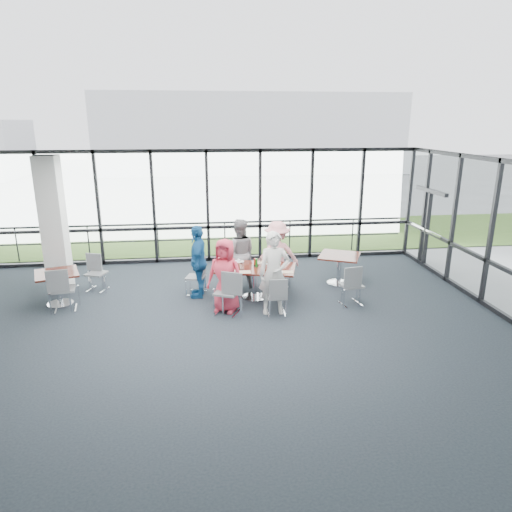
{
  "coord_description": "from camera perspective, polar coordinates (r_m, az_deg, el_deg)",
  "views": [
    {
      "loc": [
        -0.17,
        -7.86,
        3.94
      ],
      "look_at": [
        0.97,
        1.62,
        1.1
      ],
      "focal_mm": 32.0,
      "sensor_mm": 36.0,
      "label": 1
    }
  ],
  "objects": [
    {
      "name": "floor",
      "position": [
        8.8,
        -5.12,
        -10.18
      ],
      "size": [
        12.0,
        10.0,
        0.02
      ],
      "primitive_type": "cube",
      "color": "#1C242C",
      "rests_on": "ground"
    },
    {
      "name": "ceiling",
      "position": [
        7.89,
        -5.73,
        11.12
      ],
      "size": [
        12.0,
        10.0,
        0.04
      ],
      "primitive_type": "cube",
      "color": "silver",
      "rests_on": "ground"
    },
    {
      "name": "wall_front",
      "position": [
        3.7,
        -2.9,
        -22.7
      ],
      "size": [
        12.0,
        0.1,
        3.2
      ],
      "primitive_type": "cube",
      "color": "silver",
      "rests_on": "ground"
    },
    {
      "name": "curtain_wall_back",
      "position": [
        13.07,
        -6.07,
        6.17
      ],
      "size": [
        12.0,
        0.1,
        3.2
      ],
      "primitive_type": "cube",
      "color": "white",
      "rests_on": "ground"
    },
    {
      "name": "exit_door",
      "position": [
        13.46,
        20.62,
        3.1
      ],
      "size": [
        0.12,
        1.6,
        2.1
      ],
      "primitive_type": "cube",
      "color": "black",
      "rests_on": "ground"
    },
    {
      "name": "structural_column",
      "position": [
        11.62,
        -23.94,
        3.52
      ],
      "size": [
        0.5,
        0.5,
        3.2
      ],
      "primitive_type": "cube",
      "color": "white",
      "rests_on": "ground"
    },
    {
      "name": "apron",
      "position": [
        18.29,
        -6.21,
        3.97
      ],
      "size": [
        80.0,
        70.0,
        0.02
      ],
      "primitive_type": "cube",
      "color": "slate",
      "rests_on": "ground"
    },
    {
      "name": "grass_strip",
      "position": [
        16.34,
        -6.1,
        2.56
      ],
      "size": [
        80.0,
        5.0,
        0.01
      ],
      "primitive_type": "cube",
      "color": "#334E1F",
      "rests_on": "ground"
    },
    {
      "name": "hangar_main",
      "position": [
        40.09,
        -0.95,
        15.22
      ],
      "size": [
        24.0,
        10.0,
        6.0
      ],
      "primitive_type": "cube",
      "color": "silver",
      "rests_on": "ground"
    },
    {
      "name": "guard_rail",
      "position": [
        13.89,
        -5.98,
        2.14
      ],
      "size": [
        12.0,
        0.06,
        0.06
      ],
      "primitive_type": "cylinder",
      "rotation": [
        0.0,
        1.57,
        0.0
      ],
      "color": "#2D2D33",
      "rests_on": "ground"
    },
    {
      "name": "main_table",
      "position": [
        10.39,
        -0.2,
        -2.09
      ],
      "size": [
        2.02,
        1.43,
        0.75
      ],
      "rotation": [
        0.0,
        0.0,
        -0.25
      ],
      "color": "#3E1212",
      "rests_on": "ground"
    },
    {
      "name": "side_table_left",
      "position": [
        10.93,
        -23.61,
        -2.46
      ],
      "size": [
        1.11,
        1.11,
        0.75
      ],
      "rotation": [
        0.0,
        0.0,
        0.33
      ],
      "color": "#3E1212",
      "rests_on": "ground"
    },
    {
      "name": "side_table_right",
      "position": [
        11.48,
        10.39,
        -0.37
      ],
      "size": [
        1.25,
        1.25,
        0.75
      ],
      "rotation": [
        0.0,
        0.0,
        -0.43
      ],
      "color": "#3E1212",
      "rests_on": "ground"
    },
    {
      "name": "diner_near_left",
      "position": [
        9.66,
        -3.87,
        -2.45
      ],
      "size": [
        0.92,
        0.78,
        1.59
      ],
      "primitive_type": "imported",
      "rotation": [
        0.0,
        0.0,
        -0.42
      ],
      "color": "#D4344A",
      "rests_on": "ground"
    },
    {
      "name": "diner_near_right",
      "position": [
        9.5,
        2.28,
        -2.18
      ],
      "size": [
        0.66,
        0.49,
        1.78
      ],
      "primitive_type": "imported",
      "rotation": [
        0.0,
        0.0,
        -0.02
      ],
      "color": "silver",
      "rests_on": "ground"
    },
    {
      "name": "diner_far_left",
      "position": [
        11.1,
        -2.13,
        0.37
      ],
      "size": [
        0.88,
        0.6,
        1.69
      ],
      "primitive_type": "imported",
      "rotation": [
        0.0,
        0.0,
        3.02
      ],
      "color": "gray",
      "rests_on": "ground"
    },
    {
      "name": "diner_far_right",
      "position": [
        10.96,
        2.64,
        0.08
      ],
      "size": [
        1.08,
        0.56,
        1.66
      ],
      "primitive_type": "imported",
      "rotation": [
        0.0,
        0.0,
        3.14
      ],
      "color": "pink",
      "rests_on": "ground"
    },
    {
      "name": "diner_end",
      "position": [
        10.52,
        -7.22,
        -0.66
      ],
      "size": [
        0.63,
        1.04,
        1.69
      ],
      "primitive_type": "imported",
      "rotation": [
        0.0,
        0.0,
        -1.67
      ],
      "color": "#17528C",
      "rests_on": "ground"
    },
    {
      "name": "chair_main_nl",
      "position": [
        9.61,
        -3.64,
        -4.57
      ],
      "size": [
        0.62,
        0.62,
        0.96
      ],
      "primitive_type": null,
      "rotation": [
        0.0,
        0.0,
        -0.43
      ],
      "color": "slate",
      "rests_on": "ground"
    },
    {
      "name": "chair_main_nr",
      "position": [
        9.58,
        2.58,
        -5.05
      ],
      "size": [
        0.41,
        0.41,
        0.82
      ],
      "primitive_type": null,
      "rotation": [
        0.0,
        0.0,
        -0.03
      ],
      "color": "slate",
      "rests_on": "ground"
    },
    {
      "name": "chair_main_fl",
      "position": [
        11.3,
        -1.65,
        -1.19
      ],
      "size": [
        0.48,
        0.48,
        0.99
      ],
      "primitive_type": null,
      "rotation": [
        0.0,
        0.0,
        3.14
      ],
      "color": "slate",
      "rests_on": "ground"
    },
    {
      "name": "chair_main_fr",
      "position": [
        11.24,
        2.85,
        -1.41
      ],
      "size": [
        0.54,
        0.54,
        0.95
      ],
      "primitive_type": null,
      "rotation": [
        0.0,
        0.0,
        2.97
      ],
      "color": "slate",
      "rests_on": "ground"
    },
    {
      "name": "chair_main_end",
      "position": [
        10.78,
        -7.57,
        -2.63
      ],
      "size": [
        0.5,
        0.5,
        0.84
      ],
      "primitive_type": null,
      "rotation": [
        0.0,
        0.0,
        -1.84
      ],
      "color": "slate",
      "rests_on": "ground"
    },
    {
      "name": "chair_spare_la",
      "position": [
        10.62,
        -22.92,
        -3.85
      ],
      "size": [
        0.54,
        0.54,
        0.95
      ],
      "primitive_type": null,
      "rotation": [
        0.0,
        0.0,
        0.18
      ],
      "color": "slate",
      "rests_on": "ground"
    },
    {
      "name": "chair_spare_lb",
      "position": [
        11.56,
        -19.35,
        -2.08
      ],
      "size": [
        0.54,
        0.54,
        0.86
      ],
      "primitive_type": null,
      "rotation": [
        0.0,
        0.0,
        2.79
      ],
      "color": "slate",
      "rests_on": "ground"
    },
    {
      "name": "chair_spare_r",
      "position": [
        10.29,
        11.81,
        -3.59
      ],
      "size": [
        0.52,
        0.52,
        0.91
      ],
      "primitive_type": null,
      "rotation": [
        0.0,
        0.0,
        0.19
      ],
      "color": "slate",
      "rests_on": "ground"
    },
    {
      "name": "plate_nl",
      "position": [
        10.12,
        -3.01,
        -1.78
      ],
      "size": [
        0.27,
        0.27,
        0.01
      ],
      "primitive_type": "cylinder",
      "color": "white",
      "rests_on": "main_table"
    },
    {
      "name": "plate_nr",
      "position": [
        10.0,
        2.75,
        -2.01
      ],
      "size": [
        0.24,
        0.24,
        0.01
      ],
      "primitive_type": "cylinder",
      "color": "white",
      "rests_on": "main_table"
    },
    {
      "name": "plate_fl",
      "position": [
        10.74,
        -2.13,
        -0.68
      ],
      "size": [
        0.24,
        0.24,
        0.01
      ],
      "primitive_type": "cylinder",
      "color": "white",
      "rests_on": "main_table"
    },
    {
      "name": "plate_fr",
      "position": [
        10.64,
        2.48,
        -0.84
      ],
      "size": [
        0.24,
        0.24,
        0.01
      ],
      "primitive_type": "cylinder",
      "color": "white",
      "rests_on": "main_table"
    },
    {
      "name": "plate_end",
      "position": [
        10.48,
        -4.41,
        -1.16
      ],
      "size": [
        0.25,
        0.25,
        0.01
      ],
      "primitive_type": "cylinder",
      "color": "white",
      "rests_on": "main_table"
    },
    {
      "name": "tumbler_a",
      "position": [
        10.15,
        -1.8,
        -1.3
      ],
      "size": [
        0.08,
        0.08,
        0.15
      ],
      "primitive_type": "cylinder",
      "color": "white",
      "rests_on": "main_table"
    },
    {
      "name": "tumbler_b",
      "position": [
        10.11,
        1.33,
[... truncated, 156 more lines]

